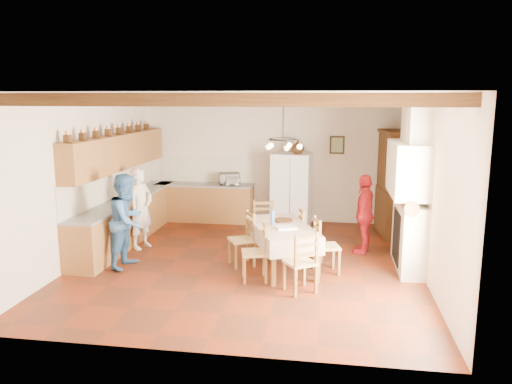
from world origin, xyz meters
TOP-DOWN VIEW (x-y plane):
  - floor at (0.00, 0.00)m, footprint 6.00×6.50m
  - ceiling at (0.00, 0.00)m, footprint 6.00×6.50m
  - wall_back at (0.00, 3.26)m, footprint 6.00×0.02m
  - wall_front at (0.00, -3.26)m, footprint 6.00×0.02m
  - wall_left at (-3.01, 0.00)m, footprint 0.02×6.50m
  - wall_right at (3.01, 0.00)m, footprint 0.02×6.50m
  - ceiling_beams at (0.00, 0.00)m, footprint 6.00×6.30m
  - lower_cabinets_left at (-2.70, 1.05)m, footprint 0.60×4.30m
  - lower_cabinets_back at (-1.55, 2.95)m, footprint 2.30×0.60m
  - countertop_left at (-2.70, 1.05)m, footprint 0.62×4.30m
  - countertop_back at (-1.55, 2.95)m, footprint 2.34×0.62m
  - backsplash_left at (-2.98, 1.05)m, footprint 0.03×4.30m
  - backsplash_back at (-1.55, 3.23)m, footprint 2.30×0.03m
  - upper_cabinets at (-2.83, 1.05)m, footprint 0.35×4.20m
  - fireplace at (2.72, 0.20)m, footprint 0.56×1.60m
  - wall_picture at (1.55, 3.23)m, footprint 0.34×0.03m
  - refrigerator at (0.55, 2.67)m, footprint 0.91×0.77m
  - hutch at (2.75, 2.34)m, footprint 0.66×1.29m
  - dining_table at (0.63, -0.17)m, footprint 1.49×1.96m
  - chandelier at (0.63, -0.17)m, footprint 0.47×0.47m
  - chair_left_near at (0.24, -0.81)m, footprint 0.49×0.50m
  - chair_left_far at (-0.10, -0.11)m, footprint 0.55×0.56m
  - chair_right_near at (1.40, -0.27)m, footprint 0.50×0.51m
  - chair_right_far at (1.09, 0.39)m, footprint 0.49×0.51m
  - chair_end_near at (1.01, -1.19)m, footprint 0.57×0.57m
  - chair_end_far at (0.18, 0.84)m, footprint 0.50×0.49m
  - person_man at (-2.23, 0.61)m, footprint 0.55×0.68m
  - person_woman_blue at (-2.04, -0.48)m, footprint 0.72×0.87m
  - person_woman_red at (2.08, 0.94)m, footprint 0.58×0.96m
  - microwave at (-0.94, 2.95)m, footprint 0.55×0.44m
  - fridge_vase at (0.68, 2.67)m, footprint 0.31×0.31m

SIDE VIEW (x-z plane):
  - floor at x=0.00m, z-range -0.02..0.00m
  - lower_cabinets_left at x=-2.70m, z-range 0.00..0.86m
  - lower_cabinets_back at x=-1.55m, z-range 0.00..0.86m
  - chair_left_near at x=0.24m, z-range 0.00..0.96m
  - chair_left_far at x=-0.10m, z-range 0.00..0.96m
  - chair_right_near at x=1.40m, z-range 0.00..0.96m
  - chair_right_far at x=1.09m, z-range 0.00..0.96m
  - chair_end_near at x=1.01m, z-range 0.00..0.96m
  - chair_end_far at x=0.18m, z-range 0.00..0.96m
  - dining_table at x=0.63m, z-range 0.30..1.07m
  - person_woman_red at x=2.08m, z-range 0.00..1.52m
  - person_man at x=-2.23m, z-range 0.00..1.60m
  - person_woman_blue at x=-2.04m, z-range 0.00..1.65m
  - refrigerator at x=0.55m, z-range 0.00..1.70m
  - countertop_left at x=-2.70m, z-range 0.86..0.90m
  - countertop_back at x=-1.55m, z-range 0.86..0.90m
  - microwave at x=-0.94m, z-range 0.90..1.16m
  - hutch at x=2.75m, z-range 0.00..2.26m
  - backsplash_left at x=-2.98m, z-range 0.90..1.50m
  - backsplash_back at x=-1.55m, z-range 0.90..1.50m
  - fireplace at x=2.72m, z-range 0.00..2.80m
  - wall_back at x=0.00m, z-range 0.00..3.00m
  - wall_front at x=0.00m, z-range 0.00..3.00m
  - wall_left at x=-3.01m, z-range 0.00..3.00m
  - wall_right at x=3.01m, z-range 0.00..3.00m
  - upper_cabinets at x=-2.83m, z-range 1.50..2.20m
  - wall_picture at x=1.55m, z-range 1.64..2.06m
  - fridge_vase at x=0.68m, z-range 1.70..2.01m
  - chandelier at x=0.63m, z-range 2.23..2.27m
  - ceiling_beams at x=0.00m, z-range 2.83..2.99m
  - ceiling at x=0.00m, z-range 3.00..3.02m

